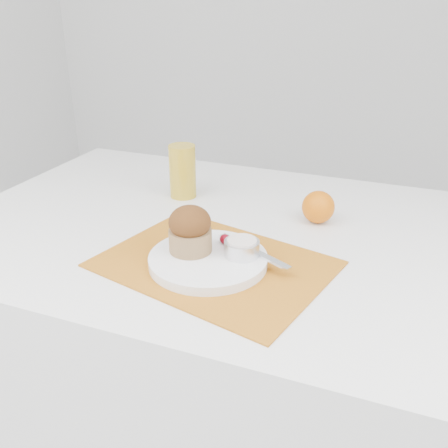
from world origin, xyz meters
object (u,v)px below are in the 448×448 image
at_px(plate, 208,260).
at_px(juice_glass, 183,171).
at_px(muffin, 190,230).
at_px(table, 226,365).
at_px(orange, 318,207).

height_order(plate, juice_glass, juice_glass).
bearing_deg(muffin, juice_glass, 118.13).
height_order(table, plate, plate).
distance_m(table, juice_glass, 0.49).
height_order(table, juice_glass, juice_glass).
distance_m(plate, orange, 0.30).
relative_size(juice_glass, muffin, 1.45).
height_order(plate, orange, orange).
relative_size(table, juice_glass, 9.34).
xyz_separation_m(table, juice_glass, (-0.16, 0.13, 0.44)).
xyz_separation_m(plate, orange, (0.15, 0.26, 0.02)).
relative_size(orange, juice_glass, 0.55).
distance_m(juice_glass, muffin, 0.32).
bearing_deg(table, juice_glass, 141.77).
bearing_deg(orange, plate, -119.11).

